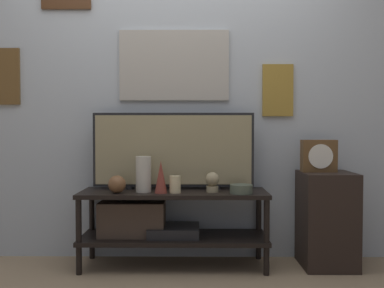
{
  "coord_description": "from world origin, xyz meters",
  "views": [
    {
      "loc": [
        0.16,
        -2.92,
        0.98
      ],
      "look_at": [
        0.13,
        0.26,
        0.88
      ],
      "focal_mm": 42.0,
      "sensor_mm": 36.0,
      "label": 1
    }
  ],
  "objects_px": {
    "vase_round_glass": "(117,184)",
    "vase_wide_bowl": "(241,189)",
    "vase_tall_ceramic": "(143,174)",
    "television": "(173,150)",
    "decorative_bust": "(212,182)",
    "vase_slim_bronze": "(161,177)",
    "mantel_clock": "(319,156)",
    "candle_jar": "(175,184)"
  },
  "relations": [
    {
      "from": "vase_round_glass",
      "to": "mantel_clock",
      "type": "xyz_separation_m",
      "value": [
        1.43,
        0.15,
        0.19
      ]
    },
    {
      "from": "candle_jar",
      "to": "decorative_bust",
      "type": "height_order",
      "value": "decorative_bust"
    },
    {
      "from": "television",
      "to": "candle_jar",
      "type": "xyz_separation_m",
      "value": [
        0.02,
        -0.19,
        -0.23
      ]
    },
    {
      "from": "decorative_bust",
      "to": "mantel_clock",
      "type": "distance_m",
      "value": 0.79
    },
    {
      "from": "vase_tall_ceramic",
      "to": "vase_round_glass",
      "type": "distance_m",
      "value": 0.2
    },
    {
      "from": "vase_slim_bronze",
      "to": "mantel_clock",
      "type": "bearing_deg",
      "value": 7.52
    },
    {
      "from": "television",
      "to": "mantel_clock",
      "type": "relative_size",
      "value": 4.8
    },
    {
      "from": "decorative_bust",
      "to": "vase_tall_ceramic",
      "type": "bearing_deg",
      "value": 179.61
    },
    {
      "from": "vase_round_glass",
      "to": "candle_jar",
      "type": "relative_size",
      "value": 1.04
    },
    {
      "from": "vase_tall_ceramic",
      "to": "vase_wide_bowl",
      "type": "xyz_separation_m",
      "value": [
        0.68,
        -0.07,
        -0.09
      ]
    },
    {
      "from": "vase_wide_bowl",
      "to": "mantel_clock",
      "type": "height_order",
      "value": "mantel_clock"
    },
    {
      "from": "television",
      "to": "vase_slim_bronze",
      "type": "height_order",
      "value": "television"
    },
    {
      "from": "vase_slim_bronze",
      "to": "mantel_clock",
      "type": "height_order",
      "value": "mantel_clock"
    },
    {
      "from": "vase_round_glass",
      "to": "vase_wide_bowl",
      "type": "distance_m",
      "value": 0.86
    },
    {
      "from": "television",
      "to": "vase_round_glass",
      "type": "bearing_deg",
      "value": -151.49
    },
    {
      "from": "vase_slim_bronze",
      "to": "vase_round_glass",
      "type": "bearing_deg",
      "value": -179.33
    },
    {
      "from": "vase_tall_ceramic",
      "to": "mantel_clock",
      "type": "distance_m",
      "value": 1.26
    },
    {
      "from": "decorative_bust",
      "to": "mantel_clock",
      "type": "relative_size",
      "value": 0.57
    },
    {
      "from": "vase_tall_ceramic",
      "to": "vase_round_glass",
      "type": "bearing_deg",
      "value": -162.15
    },
    {
      "from": "television",
      "to": "vase_tall_ceramic",
      "type": "relative_size",
      "value": 4.7
    },
    {
      "from": "vase_tall_ceramic",
      "to": "candle_jar",
      "type": "bearing_deg",
      "value": -10.92
    },
    {
      "from": "television",
      "to": "vase_round_glass",
      "type": "relative_size",
      "value": 9.59
    },
    {
      "from": "television",
      "to": "vase_wide_bowl",
      "type": "distance_m",
      "value": 0.58
    },
    {
      "from": "vase_slim_bronze",
      "to": "mantel_clock",
      "type": "distance_m",
      "value": 1.14
    },
    {
      "from": "vase_wide_bowl",
      "to": "mantel_clock",
      "type": "relative_size",
      "value": 0.64
    },
    {
      "from": "vase_tall_ceramic",
      "to": "television",
      "type": "bearing_deg",
      "value": 36.36
    },
    {
      "from": "mantel_clock",
      "to": "decorative_bust",
      "type": "bearing_deg",
      "value": -172.7
    },
    {
      "from": "television",
      "to": "vase_tall_ceramic",
      "type": "bearing_deg",
      "value": -143.64
    },
    {
      "from": "vase_wide_bowl",
      "to": "candle_jar",
      "type": "relative_size",
      "value": 1.32
    },
    {
      "from": "television",
      "to": "decorative_bust",
      "type": "relative_size",
      "value": 8.41
    },
    {
      "from": "vase_tall_ceramic",
      "to": "candle_jar",
      "type": "height_order",
      "value": "vase_tall_ceramic"
    },
    {
      "from": "vase_round_glass",
      "to": "vase_wide_bowl",
      "type": "bearing_deg",
      "value": -0.82
    },
    {
      "from": "vase_wide_bowl",
      "to": "decorative_bust",
      "type": "xyz_separation_m",
      "value": [
        -0.19,
        0.07,
        0.04
      ]
    },
    {
      "from": "vase_tall_ceramic",
      "to": "vase_wide_bowl",
      "type": "bearing_deg",
      "value": -5.83
    },
    {
      "from": "vase_tall_ceramic",
      "to": "decorative_bust",
      "type": "height_order",
      "value": "vase_tall_ceramic"
    },
    {
      "from": "television",
      "to": "decorative_bust",
      "type": "distance_m",
      "value": 0.38
    },
    {
      "from": "mantel_clock",
      "to": "vase_round_glass",
      "type": "bearing_deg",
      "value": -173.92
    },
    {
      "from": "vase_tall_ceramic",
      "to": "vase_wide_bowl",
      "type": "relative_size",
      "value": 1.6
    },
    {
      "from": "vase_slim_bronze",
      "to": "vase_tall_ceramic",
      "type": "bearing_deg",
      "value": 157.05
    },
    {
      "from": "television",
      "to": "candle_jar",
      "type": "relative_size",
      "value": 9.97
    },
    {
      "from": "television",
      "to": "vase_round_glass",
      "type": "xyz_separation_m",
      "value": [
        -0.38,
        -0.21,
        -0.23
      ]
    },
    {
      "from": "television",
      "to": "vase_slim_bronze",
      "type": "xyz_separation_m",
      "value": [
        -0.08,
        -0.2,
        -0.18
      ]
    }
  ]
}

